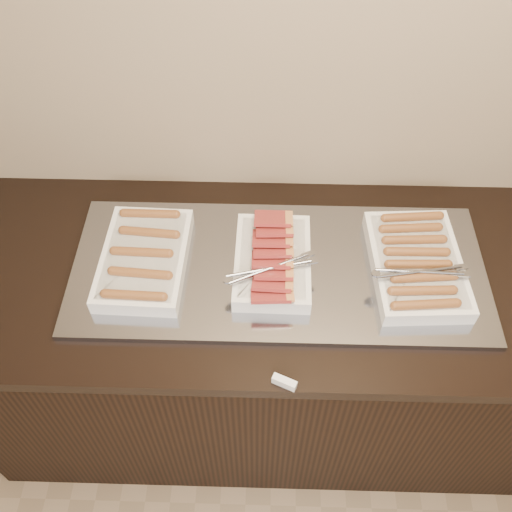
{
  "coord_description": "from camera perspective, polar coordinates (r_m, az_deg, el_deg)",
  "views": [
    {
      "loc": [
        -0.04,
        1.12,
        2.23
      ],
      "look_at": [
        -0.07,
        2.13,
        0.97
      ],
      "focal_mm": 40.0,
      "sensor_mm": 36.0,
      "label": 1
    }
  ],
  "objects": [
    {
      "name": "counter",
      "position": [
        2.05,
        1.85,
        -9.12
      ],
      "size": [
        2.06,
        0.76,
        0.9
      ],
      "color": "black",
      "rests_on": "ground"
    },
    {
      "name": "warming_tray",
      "position": [
        1.66,
        2.26,
        -1.34
      ],
      "size": [
        1.2,
        0.5,
        0.02
      ],
      "primitive_type": "cube",
      "color": "gray",
      "rests_on": "counter"
    },
    {
      "name": "dish_right",
      "position": [
        1.68,
        15.76,
        -0.8
      ],
      "size": [
        0.28,
        0.39,
        0.08
      ],
      "rotation": [
        0.0,
        0.0,
        0.06
      ],
      "color": "white",
      "rests_on": "warming_tray"
    },
    {
      "name": "dish_center",
      "position": [
        1.63,
        1.63,
        -0.51
      ],
      "size": [
        0.27,
        0.34,
        0.09
      ],
      "rotation": [
        0.0,
        0.0,
        -0.01
      ],
      "color": "white",
      "rests_on": "warming_tray"
    },
    {
      "name": "dish_left",
      "position": [
        1.67,
        -11.11,
        -0.22
      ],
      "size": [
        0.25,
        0.37,
        0.07
      ],
      "rotation": [
        0.0,
        0.0,
        -0.03
      ],
      "color": "white",
      "rests_on": "warming_tray"
    },
    {
      "name": "label_holder",
      "position": [
        1.47,
        2.86,
        -12.49
      ],
      "size": [
        0.07,
        0.04,
        0.03
      ],
      "primitive_type": "cube",
      "rotation": [
        0.0,
        0.0,
        -0.41
      ],
      "color": "white",
      "rests_on": "counter"
    }
  ]
}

